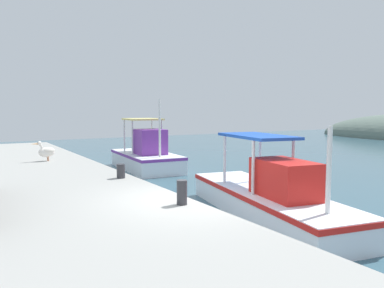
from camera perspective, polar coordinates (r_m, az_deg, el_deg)
fishing_boat_nearest at (r=17.94m, az=-6.98°, el=-1.86°), size 5.06×2.53×3.35m
fishing_boat_second at (r=10.07m, az=11.78°, el=-8.00°), size 6.49×2.93×2.53m
pelican at (r=16.07m, az=-21.42°, el=-1.03°), size 0.45×0.97×0.82m
mooring_bollard_nearest at (r=11.43m, az=-10.87°, el=-4.10°), size 0.25×0.25×0.43m
mooring_bollard_second at (r=8.12m, az=-1.56°, el=-7.43°), size 0.23×0.23×0.54m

